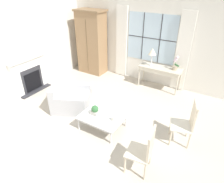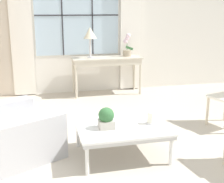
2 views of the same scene
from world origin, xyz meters
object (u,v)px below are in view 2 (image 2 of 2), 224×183
at_px(console_table, 107,62).
at_px(armchair_upholstered, 6,135).
at_px(coffee_table, 122,129).
at_px(potted_orchid, 127,47).
at_px(table_lamp, 90,34).
at_px(potted_plant_small, 106,118).
at_px(pillar_candle, 151,118).

relative_size(console_table, armchair_upholstered, 1.02).
height_order(armchair_upholstered, coffee_table, armchair_upholstered).
height_order(potted_orchid, coffee_table, potted_orchid).
xyz_separation_m(table_lamp, potted_plant_small, (-0.29, -2.70, -0.70)).
bearing_deg(potted_orchid, table_lamp, -174.62).
height_order(table_lamp, coffee_table, table_lamp).
bearing_deg(potted_plant_small, console_table, 77.25).
distance_m(console_table, potted_plant_small, 2.78).
height_order(potted_orchid, pillar_candle, potted_orchid).
xyz_separation_m(console_table, pillar_candle, (-0.09, -2.69, -0.21)).
xyz_separation_m(potted_orchid, armchair_upholstered, (-2.13, -2.43, -0.65)).
relative_size(console_table, pillar_candle, 9.06).
relative_size(coffee_table, potted_plant_small, 4.29).
bearing_deg(potted_plant_small, potted_orchid, 69.46).
bearing_deg(potted_plant_small, table_lamp, 83.81).
height_order(console_table, coffee_table, console_table).
xyz_separation_m(table_lamp, potted_orchid, (0.74, 0.07, -0.28)).
relative_size(potted_orchid, potted_plant_small, 1.90).
distance_m(armchair_upholstered, potted_plant_small, 1.17).
relative_size(table_lamp, armchair_upholstered, 0.44).
distance_m(coffee_table, potted_plant_small, 0.24).
height_order(table_lamp, pillar_candle, table_lamp).
distance_m(armchair_upholstered, pillar_candle, 1.65).
bearing_deg(potted_plant_small, pillar_candle, 0.96).
distance_m(console_table, coffee_table, 2.72).
bearing_deg(armchair_upholstered, potted_orchid, 48.76).
height_order(console_table, armchair_upholstered, armchair_upholstered).
xyz_separation_m(potted_orchid, coffee_table, (-0.85, -2.73, -0.58)).
distance_m(table_lamp, potted_orchid, 0.80).
relative_size(console_table, potted_orchid, 3.01).
relative_size(potted_orchid, armchair_upholstered, 0.34).
relative_size(console_table, table_lamp, 2.31).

